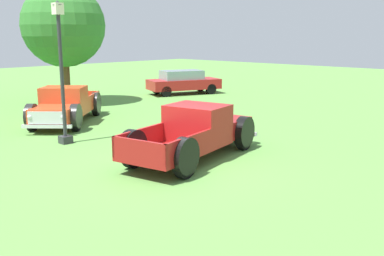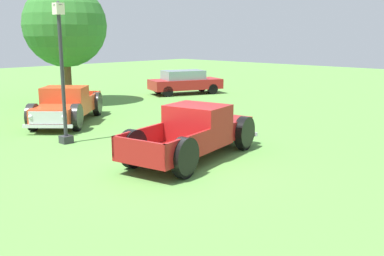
{
  "view_description": "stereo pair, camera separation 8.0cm",
  "coord_description": "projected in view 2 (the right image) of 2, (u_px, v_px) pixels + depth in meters",
  "views": [
    {
      "loc": [
        -8.13,
        -8.46,
        3.51
      ],
      "look_at": [
        0.85,
        0.1,
        0.9
      ],
      "focal_mm": 41.29,
      "sensor_mm": 36.0,
      "label": 1
    },
    {
      "loc": [
        -8.08,
        -8.52,
        3.51
      ],
      "look_at": [
        0.85,
        0.1,
        0.9
      ],
      "focal_mm": 41.29,
      "sensor_mm": 36.0,
      "label": 2
    }
  ],
  "objects": [
    {
      "name": "ground_plane",
      "position": [
        173.0,
        165.0,
        12.2
      ],
      "size": [
        80.0,
        80.0,
        0.0
      ],
      "primitive_type": "plane",
      "color": "#5B9342"
    },
    {
      "name": "oak_tree_east",
      "position": [
        65.0,
        26.0,
        22.5
      ],
      "size": [
        4.23,
        4.23,
        6.13
      ],
      "color": "brown",
      "rests_on": "ground_plane"
    },
    {
      "name": "pickup_truck_behind_right",
      "position": [
        65.0,
        106.0,
        17.7
      ],
      "size": [
        4.78,
        4.6,
        1.5
      ],
      "color": "#D14723",
      "rests_on": "ground_plane"
    },
    {
      "name": "pickup_truck_foreground",
      "position": [
        199.0,
        131.0,
        13.01
      ],
      "size": [
        5.26,
        2.77,
        1.53
      ],
      "color": "maroon",
      "rests_on": "ground_plane"
    },
    {
      "name": "lamp_post_near",
      "position": [
        62.0,
        71.0,
        14.18
      ],
      "size": [
        0.36,
        0.36,
        4.58
      ],
      "color": "#2D2D33",
      "rests_on": "ground_plane"
    },
    {
      "name": "sedan_distant_b",
      "position": [
        185.0,
        82.0,
        26.82
      ],
      "size": [
        4.66,
        3.25,
        1.44
      ],
      "color": "#B21E1E",
      "rests_on": "ground_plane"
    }
  ]
}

